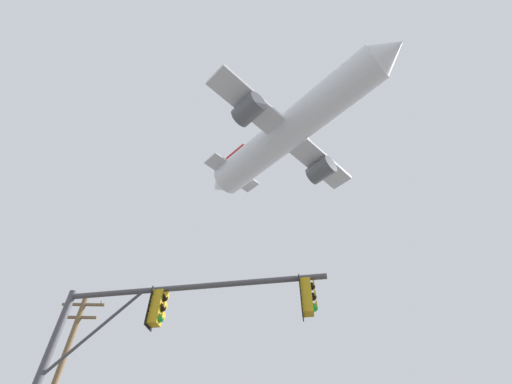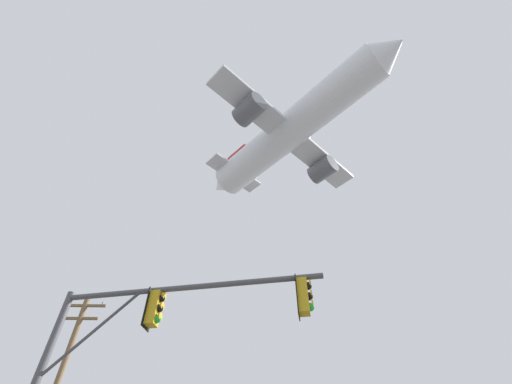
# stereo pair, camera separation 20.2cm
# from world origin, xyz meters

# --- Properties ---
(signal_pole_near) EXTENTS (7.02, 1.52, 6.34)m
(signal_pole_near) POSITION_xyz_m (-2.48, 5.61, 4.82)
(signal_pole_near) COLOR #4C4C51
(signal_pole_near) RESTS_ON ground
(airplane) EXTENTS (21.09, 22.56, 7.50)m
(airplane) POSITION_xyz_m (4.66, 19.92, 33.78)
(airplane) COLOR white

